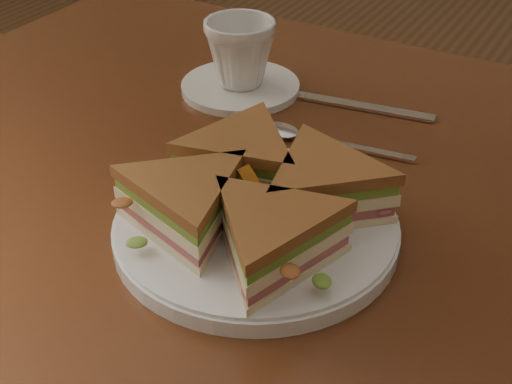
# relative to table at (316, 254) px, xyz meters

# --- Properties ---
(table) EXTENTS (1.20, 0.80, 0.75)m
(table) POSITION_rel_table_xyz_m (0.00, 0.00, 0.00)
(table) COLOR #3C1C0D
(table) RESTS_ON ground
(plate) EXTENTS (0.27, 0.27, 0.02)m
(plate) POSITION_rel_table_xyz_m (-0.01, -0.11, 0.11)
(plate) COLOR white
(plate) RESTS_ON table
(sandwich_wedges) EXTENTS (0.30, 0.30, 0.06)m
(sandwich_wedges) POSITION_rel_table_xyz_m (-0.01, -0.11, 0.14)
(sandwich_wedges) COLOR #FFEBBC
(sandwich_wedges) RESTS_ON plate
(crisps_mound) EXTENTS (0.09, 0.09, 0.05)m
(crisps_mound) POSITION_rel_table_xyz_m (-0.01, -0.11, 0.14)
(crisps_mound) COLOR orange
(crisps_mound) RESTS_ON plate
(spoon) EXTENTS (0.18, 0.04, 0.01)m
(spoon) POSITION_rel_table_xyz_m (-0.06, 0.07, 0.10)
(spoon) COLOR silver
(spoon) RESTS_ON table
(knife) EXTENTS (0.21, 0.04, 0.00)m
(knife) POSITION_rel_table_xyz_m (-0.05, 0.17, 0.10)
(knife) COLOR silver
(knife) RESTS_ON table
(saucer) EXTENTS (0.15, 0.15, 0.01)m
(saucer) POSITION_rel_table_xyz_m (-0.19, 0.14, 0.10)
(saucer) COLOR white
(saucer) RESTS_ON table
(coffee_cup) EXTENTS (0.12, 0.12, 0.09)m
(coffee_cup) POSITION_rel_table_xyz_m (-0.19, 0.14, 0.15)
(coffee_cup) COLOR white
(coffee_cup) RESTS_ON saucer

